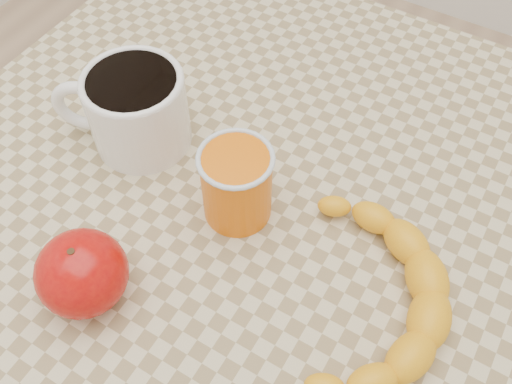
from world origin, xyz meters
The scene contains 5 objects.
table centered at (0.00, 0.00, 0.66)m, with size 0.80×0.80×0.75m.
coffee_mug centered at (-0.17, 0.01, 0.80)m, with size 0.17×0.15×0.10m.
orange_juice_glass centered at (-0.01, -0.02, 0.80)m, with size 0.08×0.08×0.09m.
apple centered at (-0.08, -0.18, 0.79)m, with size 0.11×0.11×0.08m.
banana centered at (0.16, -0.05, 0.77)m, with size 0.23×0.29×0.04m, color #FBB016, non-canonical shape.
Camera 1 is at (0.18, -0.31, 1.26)m, focal length 40.00 mm.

